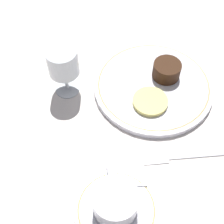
{
  "coord_description": "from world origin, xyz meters",
  "views": [
    {
      "loc": [
        -0.44,
        0.18,
        0.56
      ],
      "look_at": [
        -0.09,
        0.1,
        0.04
      ],
      "focal_mm": 50.0,
      "sensor_mm": 36.0,
      "label": 1
    }
  ],
  "objects_px": {
    "wine_glass": "(63,64)",
    "fork": "(177,157)",
    "coffee_cup": "(115,202)",
    "dinner_plate": "(153,86)",
    "dessert_cake": "(167,72)"
  },
  "relations": [
    {
      "from": "dinner_plate",
      "to": "wine_glass",
      "type": "relative_size",
      "value": 2.28
    },
    {
      "from": "dinner_plate",
      "to": "coffee_cup",
      "type": "height_order",
      "value": "coffee_cup"
    },
    {
      "from": "coffee_cup",
      "to": "dessert_cake",
      "type": "bearing_deg",
      "value": -34.2
    },
    {
      "from": "dinner_plate",
      "to": "dessert_cake",
      "type": "bearing_deg",
      "value": -68.63
    },
    {
      "from": "fork",
      "to": "coffee_cup",
      "type": "bearing_deg",
      "value": 117.36
    },
    {
      "from": "dinner_plate",
      "to": "coffee_cup",
      "type": "xyz_separation_m",
      "value": [
        -0.25,
        0.15,
        0.03
      ]
    },
    {
      "from": "coffee_cup",
      "to": "fork",
      "type": "bearing_deg",
      "value": -62.64
    },
    {
      "from": "fork",
      "to": "dessert_cake",
      "type": "distance_m",
      "value": 0.2
    },
    {
      "from": "dinner_plate",
      "to": "dessert_cake",
      "type": "xyz_separation_m",
      "value": [
        0.01,
        -0.03,
        0.02
      ]
    },
    {
      "from": "wine_glass",
      "to": "fork",
      "type": "distance_m",
      "value": 0.3
    },
    {
      "from": "dinner_plate",
      "to": "fork",
      "type": "distance_m",
      "value": 0.18
    },
    {
      "from": "coffee_cup",
      "to": "wine_glass",
      "type": "bearing_deg",
      "value": 8.73
    },
    {
      "from": "dinner_plate",
      "to": "dessert_cake",
      "type": "height_order",
      "value": "dessert_cake"
    },
    {
      "from": "wine_glass",
      "to": "fork",
      "type": "height_order",
      "value": "wine_glass"
    },
    {
      "from": "wine_glass",
      "to": "fork",
      "type": "bearing_deg",
      "value": -139.75
    }
  ]
}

